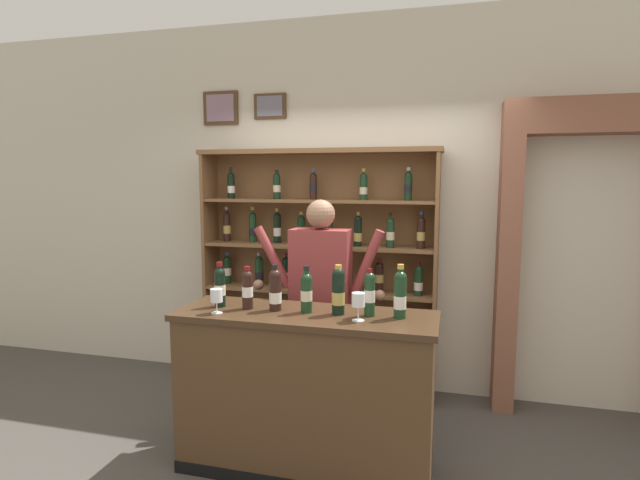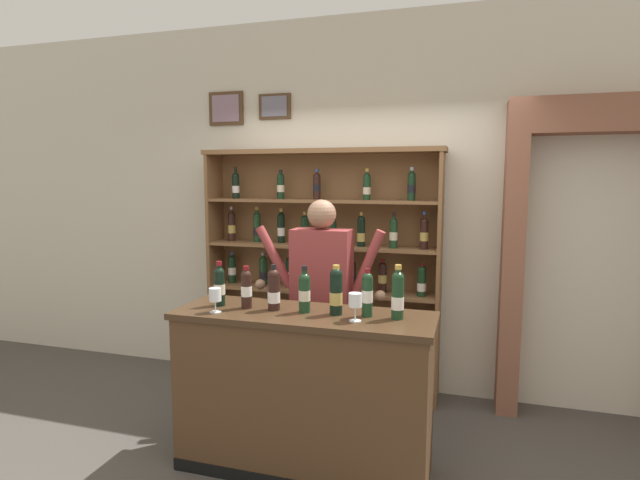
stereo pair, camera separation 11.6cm
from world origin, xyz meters
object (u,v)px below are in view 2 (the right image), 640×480
object	(u,v)px
tasting_bottle_rosso	(246,288)
wine_glass_left	(355,302)
tasting_bottle_chianti	(220,285)
tasting_bottle_prosecco	(336,291)
wine_shelf	(322,265)
wine_glass_center	(215,296)
tasting_counter	(304,392)
shopkeeper	(322,286)
tasting_bottle_brunello	(398,294)
tasting_bottle_vin_santo	(304,291)
tasting_bottle_bianco	(367,293)
tasting_bottle_super_tuscan	(274,289)

from	to	relation	value
tasting_bottle_rosso	wine_glass_left	bearing A→B (deg)	-7.00
tasting_bottle_chianti	tasting_bottle_prosecco	bearing A→B (deg)	0.92
wine_shelf	wine_glass_center	distance (m)	1.45
tasting_counter	wine_glass_center	size ratio (longest dim) A/B	10.58
tasting_bottle_chianti	wine_glass_left	world-z (taller)	tasting_bottle_chianti
shopkeeper	tasting_bottle_rosso	xyz separation A→B (m)	(-0.33, -0.61, 0.10)
wine_glass_center	tasting_bottle_rosso	bearing A→B (deg)	47.20
wine_shelf	wine_glass_center	xyz separation A→B (m)	(-0.27, -1.42, 0.03)
wine_shelf	shopkeeper	xyz separation A→B (m)	(0.20, -0.66, -0.04)
shopkeeper	tasting_bottle_rosso	size ratio (longest dim) A/B	6.20
tasting_counter	tasting_bottle_brunello	bearing A→B (deg)	3.36
tasting_bottle_vin_santo	tasting_bottle_brunello	size ratio (longest dim) A/B	0.90
tasting_bottle_rosso	tasting_bottle_bianco	size ratio (longest dim) A/B	0.94
tasting_counter	tasting_bottle_vin_santo	bearing A→B (deg)	67.34
tasting_bottle_vin_santo	wine_glass_center	world-z (taller)	tasting_bottle_vin_santo
wine_shelf	tasting_counter	world-z (taller)	wine_shelf
tasting_bottle_super_tuscan	tasting_bottle_bianco	bearing A→B (deg)	2.31
tasting_bottle_prosecco	wine_glass_left	xyz separation A→B (m)	(0.15, -0.11, -0.03)
shopkeeper	tasting_bottle_chianti	bearing A→B (deg)	-130.89
tasting_bottle_rosso	tasting_bottle_prosecco	world-z (taller)	tasting_bottle_prosecco
tasting_bottle_super_tuscan	tasting_bottle_bianco	size ratio (longest dim) A/B	1.00
shopkeeper	tasting_bottle_prosecco	distance (m)	0.66
tasting_bottle_rosso	tasting_bottle_super_tuscan	distance (m)	0.19
tasting_bottle_chianti	tasting_bottle_vin_santo	xyz separation A→B (m)	(0.59, 0.00, -0.00)
tasting_bottle_bianco	shopkeeper	bearing A→B (deg)	128.78
shopkeeper	tasting_bottle_prosecco	world-z (taller)	shopkeeper
tasting_bottle_brunello	tasting_bottle_prosecco	bearing A→B (deg)	-177.90
tasting_bottle_brunello	tasting_bottle_super_tuscan	bearing A→B (deg)	-178.25
tasting_counter	tasting_bottle_chianti	xyz separation A→B (m)	(-0.59, 0.01, 0.66)
tasting_bottle_chianti	tasting_bottle_bianco	world-z (taller)	tasting_bottle_chianti
tasting_bottle_vin_santo	tasting_bottle_super_tuscan	bearing A→B (deg)	-179.50
tasting_bottle_prosecco	tasting_bottle_super_tuscan	bearing A→B (deg)	-178.57
wine_glass_center	wine_shelf	bearing A→B (deg)	79.18
tasting_bottle_super_tuscan	tasting_bottle_vin_santo	size ratio (longest dim) A/B	0.99
tasting_counter	shopkeeper	bearing A→B (deg)	95.84
tasting_bottle_chianti	tasting_bottle_rosso	bearing A→B (deg)	-1.90
shopkeeper	tasting_bottle_super_tuscan	size ratio (longest dim) A/B	5.85
tasting_bottle_chianti	wine_shelf	bearing A→B (deg)	75.51
shopkeeper	tasting_bottle_rosso	bearing A→B (deg)	-118.09
tasting_bottle_brunello	tasting_bottle_vin_santo	bearing A→B (deg)	-177.80
shopkeeper	wine_glass_left	xyz separation A→B (m)	(0.42, -0.70, 0.08)
wine_shelf	tasting_bottle_chianti	xyz separation A→B (m)	(-0.33, -1.26, 0.06)
tasting_bottle_chianti	wine_glass_center	xyz separation A→B (m)	(0.05, -0.16, -0.04)
tasting_bottle_vin_santo	tasting_bottle_prosecco	size ratio (longest dim) A/B	0.95
tasting_bottle_super_tuscan	wine_glass_center	bearing A→B (deg)	-153.64
wine_glass_left	tasting_counter	bearing A→B (deg)	165.76
shopkeeper	tasting_bottle_chianti	size ratio (longest dim) A/B	5.79
tasting_bottle_vin_santo	shopkeeper	bearing A→B (deg)	96.43
tasting_bottle_chianti	tasting_bottle_prosecco	world-z (taller)	tasting_bottle_prosecco
shopkeeper	tasting_bottle_rosso	world-z (taller)	shopkeeper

